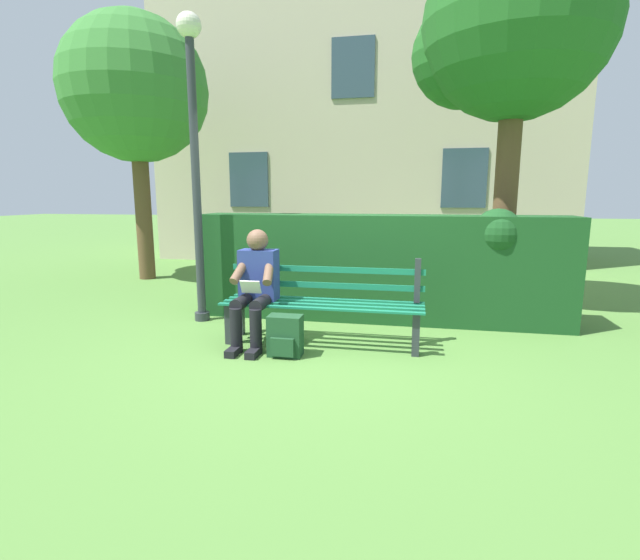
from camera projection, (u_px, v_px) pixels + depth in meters
ground at (322, 344)px, 4.77m from camera, size 60.00×60.00×0.00m
park_bench at (323, 302)px, 4.76m from camera, size 2.04×0.49×0.89m
person_seated at (255, 285)px, 4.70m from camera, size 0.44×0.73×1.17m
hedge_backdrop at (381, 265)px, 5.66m from camera, size 4.42×0.68×1.36m
tree at (507, 32)px, 5.91m from camera, size 2.48×2.36×4.81m
building_facade at (361, 119)px, 11.21m from camera, size 9.33×3.03×6.64m
backpack at (285, 336)px, 4.40m from camera, size 0.32×0.26×0.39m
tree_far at (132, 94)px, 8.10m from camera, size 2.61×2.48×4.56m
lamp_post at (194, 135)px, 5.32m from camera, size 0.28×0.28×3.49m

